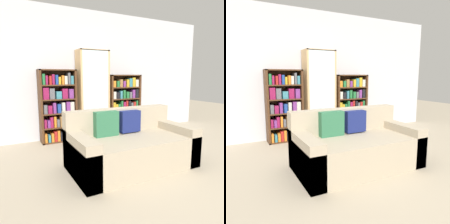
# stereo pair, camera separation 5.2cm
# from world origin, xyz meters

# --- Properties ---
(ground_plane) EXTENTS (16.00, 16.00, 0.00)m
(ground_plane) POSITION_xyz_m (0.00, 0.00, 0.00)
(ground_plane) COLOR tan
(wall_back) EXTENTS (6.56, 0.06, 2.70)m
(wall_back) POSITION_xyz_m (0.00, 2.48, 1.35)
(wall_back) COLOR silver
(wall_back) RESTS_ON ground
(couch) EXTENTS (1.78, 0.94, 0.82)m
(couch) POSITION_xyz_m (0.02, 0.52, 0.30)
(couch) COLOR tan
(couch) RESTS_ON ground
(bookshelf_left) EXTENTS (0.72, 0.32, 1.45)m
(bookshelf_left) POSITION_xyz_m (-0.58, 2.27, 0.70)
(bookshelf_left) COLOR #4C2D19
(bookshelf_left) RESTS_ON ground
(display_cabinet) EXTENTS (0.65, 0.36, 1.85)m
(display_cabinet) POSITION_xyz_m (0.17, 2.25, 0.93)
(display_cabinet) COLOR tan
(display_cabinet) RESTS_ON ground
(bookshelf_right) EXTENTS (0.77, 0.32, 1.35)m
(bookshelf_right) POSITION_xyz_m (0.95, 2.27, 0.66)
(bookshelf_right) COLOR #4C2D19
(bookshelf_right) RESTS_ON ground
(wine_bottle) EXTENTS (0.09, 0.09, 0.33)m
(wine_bottle) POSITION_xyz_m (0.69, 1.40, 0.14)
(wine_bottle) COLOR black
(wine_bottle) RESTS_ON ground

